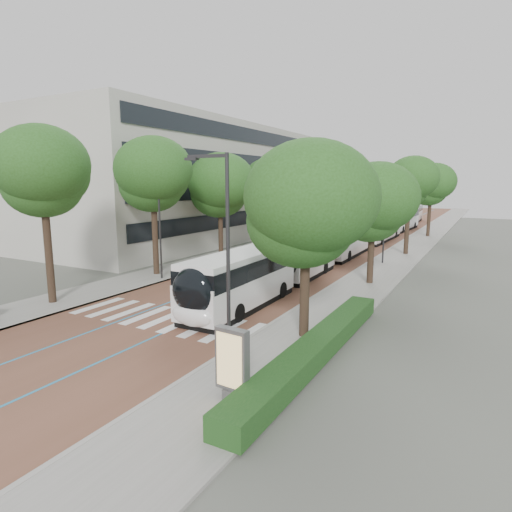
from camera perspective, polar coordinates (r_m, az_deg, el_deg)
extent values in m
plane|color=#51544C|center=(22.71, -14.17, -8.75)|extent=(160.00, 160.00, 0.00)
cube|color=brown|center=(57.99, 13.84, 2.53)|extent=(11.00, 140.00, 0.02)
cube|color=gray|center=(60.34, 6.95, 3.07)|extent=(4.00, 140.00, 0.12)
cube|color=gray|center=(56.52, 21.19, 2.01)|extent=(4.00, 140.00, 0.12)
cube|color=gray|center=(59.66, 8.64, 2.95)|extent=(0.20, 140.00, 0.14)
cube|color=gray|center=(56.80, 19.30, 2.16)|extent=(0.20, 140.00, 0.14)
cube|color=silver|center=(26.71, -20.30, -6.19)|extent=(0.55, 3.60, 0.01)
cube|color=silver|center=(25.80, -18.46, -6.64)|extent=(0.55, 3.60, 0.01)
cube|color=silver|center=(24.92, -16.50, -7.12)|extent=(0.55, 3.60, 0.01)
cube|color=silver|center=(24.08, -14.38, -7.62)|extent=(0.55, 3.60, 0.01)
cube|color=silver|center=(23.27, -12.12, -8.14)|extent=(0.55, 3.60, 0.01)
cube|color=silver|center=(22.50, -9.68, -8.69)|extent=(0.55, 3.60, 0.01)
cube|color=silver|center=(21.78, -7.07, -9.26)|extent=(0.55, 3.60, 0.01)
cube|color=silver|center=(21.10, -4.28, -9.84)|extent=(0.55, 3.60, 0.01)
cube|color=silver|center=(20.48, -1.30, -10.44)|extent=(0.55, 3.60, 0.01)
cube|color=teal|center=(58.42, 12.33, 2.65)|extent=(0.12, 126.00, 0.01)
cube|color=teal|center=(57.59, 15.38, 2.43)|extent=(0.12, 126.00, 0.01)
cube|color=#98958D|center=(55.52, -9.48, 9.60)|extent=(18.00, 40.00, 14.00)
cube|color=black|center=(50.59, -1.24, 5.18)|extent=(0.12, 38.00, 1.60)
cube|color=black|center=(50.43, -1.26, 8.81)|extent=(0.12, 38.00, 1.60)
cube|color=black|center=(50.47, -1.27, 12.44)|extent=(0.12, 38.00, 1.60)
cube|color=black|center=(50.69, -1.29, 15.83)|extent=(0.12, 38.00, 1.60)
cube|color=#143B15|center=(17.90, 8.11, -11.92)|extent=(1.20, 14.00, 0.80)
cylinder|color=#2C2C2E|center=(15.26, -3.73, -1.54)|extent=(0.14, 0.14, 8.00)
cube|color=#2C2C2E|center=(15.44, -6.47, 13.10)|extent=(1.70, 0.12, 0.12)
cube|color=#2C2C2E|center=(15.85, -8.58, 12.68)|extent=(0.50, 0.20, 0.10)
cylinder|color=#2C2C2E|center=(38.57, 16.79, 4.97)|extent=(0.14, 0.14, 8.00)
cube|color=#2C2C2E|center=(38.63, 15.91, 10.82)|extent=(1.70, 0.12, 0.12)
cube|color=#2C2C2E|center=(38.80, 14.88, 10.74)|extent=(0.50, 0.20, 0.10)
cylinder|color=#2C2C2E|center=(31.72, -12.71, 4.18)|extent=(0.14, 0.14, 8.00)
cylinder|color=black|center=(27.65, -25.86, -0.46)|extent=(0.44, 0.44, 5.30)
ellipsoid|color=#234C18|center=(27.28, -26.62, 9.54)|extent=(5.22, 5.22, 4.44)
cylinder|color=black|center=(33.56, -13.28, 1.90)|extent=(0.44, 0.44, 5.27)
ellipsoid|color=#234C18|center=(33.26, -13.61, 10.10)|extent=(5.75, 5.75, 4.89)
cylinder|color=black|center=(40.65, -4.73, 3.04)|extent=(0.44, 0.44, 4.65)
ellipsoid|color=#234C18|center=(40.37, -4.82, 9.01)|extent=(6.27, 6.27, 5.33)
cylinder|color=black|center=(49.23, 1.74, 4.31)|extent=(0.44, 0.44, 4.72)
ellipsoid|color=#234C18|center=(49.00, 1.76, 9.31)|extent=(6.14, 6.14, 5.22)
cylinder|color=black|center=(60.11, 7.00, 5.34)|extent=(0.44, 0.44, 4.92)
ellipsoid|color=#234C18|center=(59.93, 7.09, 9.61)|extent=(6.32, 6.32, 5.37)
cylinder|color=black|center=(74.22, 11.37, 5.88)|extent=(0.44, 0.44, 4.44)
ellipsoid|color=#234C18|center=(74.06, 11.47, 9.00)|extent=(6.38, 6.38, 5.42)
cylinder|color=black|center=(19.66, 6.49, -5.07)|extent=(0.44, 0.44, 4.18)
ellipsoid|color=#234C18|center=(19.04, 6.71, 6.05)|extent=(5.87, 5.87, 4.99)
cylinder|color=black|center=(30.89, 15.05, -0.12)|extent=(0.44, 0.44, 3.91)
ellipsoid|color=#234C18|center=(30.49, 15.35, 6.47)|extent=(5.62, 5.62, 4.78)
cylinder|color=black|center=(44.42, 19.48, 3.27)|extent=(0.44, 0.44, 4.92)
ellipsoid|color=#234C18|center=(44.18, 19.82, 9.04)|extent=(4.85, 4.85, 4.12)
cylinder|color=black|center=(60.21, 22.05, 4.58)|extent=(0.44, 0.44, 4.66)
ellipsoid|color=#234C18|center=(60.02, 22.31, 8.60)|extent=(5.56, 5.56, 4.73)
cylinder|color=black|center=(28.73, 3.11, -0.89)|extent=(2.31, 0.93, 2.30)
cube|color=silver|center=(24.39, -2.02, -4.07)|extent=(2.63, 9.39, 1.82)
cube|color=black|center=(24.14, -2.04, -1.44)|extent=(2.67, 9.21, 0.97)
cube|color=white|center=(24.02, -2.05, 0.06)|extent=(2.58, 9.21, 0.31)
cube|color=black|center=(24.67, -2.01, -6.52)|extent=(2.58, 9.02, 0.35)
cube|color=silver|center=(32.72, 6.31, -0.53)|extent=(2.61, 7.77, 1.82)
cube|color=black|center=(32.54, 6.35, 1.45)|extent=(2.65, 7.62, 0.97)
cube|color=white|center=(32.45, 6.37, 2.57)|extent=(2.56, 7.62, 0.31)
cube|color=black|center=(32.94, 6.27, -2.39)|extent=(2.55, 7.46, 0.35)
ellipsoid|color=black|center=(20.54, -8.41, -4.70)|extent=(2.37, 1.13, 2.28)
ellipsoid|color=silver|center=(20.82, -8.42, -7.77)|extent=(2.36, 1.03, 1.14)
cylinder|color=black|center=(23.33, -7.27, -6.73)|extent=(0.31, 1.00, 1.00)
cylinder|color=black|center=(22.15, -2.45, -7.56)|extent=(0.31, 1.00, 1.00)
cylinder|color=black|center=(34.80, 5.59, -1.16)|extent=(0.31, 1.00, 1.00)
cylinder|color=black|center=(34.02, 9.10, -1.50)|extent=(0.31, 1.00, 1.00)
cylinder|color=black|center=(27.71, -0.84, -3.98)|extent=(0.31, 1.00, 1.00)
cylinder|color=black|center=(26.73, 3.42, -4.52)|extent=(0.31, 1.00, 1.00)
cube|color=silver|center=(43.30, 12.16, 1.86)|extent=(2.58, 12.02, 1.82)
cube|color=black|center=(43.16, 12.21, 3.36)|extent=(2.62, 11.78, 0.97)
cube|color=white|center=(43.10, 12.24, 4.20)|extent=(2.53, 11.78, 0.31)
cube|color=black|center=(43.47, 12.10, 0.44)|extent=(2.53, 11.54, 0.35)
ellipsoid|color=black|center=(37.68, 9.66, 1.90)|extent=(2.36, 1.12, 2.28)
ellipsoid|color=silver|center=(37.80, 9.59, 0.18)|extent=(2.36, 1.02, 1.14)
cylinder|color=black|center=(40.37, 9.12, 0.29)|extent=(0.31, 1.00, 1.00)
cylinder|color=black|center=(39.69, 12.20, 0.03)|extent=(0.31, 1.00, 1.00)
cylinder|color=black|center=(47.34, 12.12, 1.60)|extent=(0.31, 1.00, 1.00)
cylinder|color=black|center=(46.76, 14.78, 1.39)|extent=(0.31, 1.00, 1.00)
cube|color=silver|center=(54.57, 16.14, 3.31)|extent=(2.74, 12.05, 1.82)
cube|color=black|center=(54.46, 16.20, 4.50)|extent=(2.78, 11.81, 0.97)
cube|color=white|center=(54.41, 16.23, 5.17)|extent=(2.69, 11.81, 0.31)
cube|color=black|center=(54.70, 16.08, 2.18)|extent=(2.68, 11.57, 0.35)
ellipsoid|color=black|center=(48.87, 14.50, 3.53)|extent=(2.37, 1.15, 2.28)
ellipsoid|color=silver|center=(48.95, 14.42, 2.20)|extent=(2.37, 1.05, 1.14)
cylinder|color=black|center=(51.50, 13.90, 2.18)|extent=(0.32, 1.01, 1.00)
cylinder|color=black|center=(50.92, 16.34, 1.99)|extent=(0.32, 1.01, 1.00)
cylinder|color=black|center=(58.59, 15.94, 2.99)|extent=(0.32, 1.01, 1.00)
cylinder|color=black|center=(58.09, 18.10, 2.83)|extent=(0.32, 1.01, 1.00)
cube|color=silver|center=(67.25, 18.75, 4.34)|extent=(3.20, 12.13, 1.82)
cube|color=black|center=(67.16, 18.81, 5.31)|extent=(3.23, 11.89, 0.97)
cube|color=white|center=(67.12, 18.84, 5.85)|extent=(3.14, 11.88, 0.31)
cube|color=black|center=(67.35, 18.70, 3.42)|extent=(3.12, 11.64, 0.35)
ellipsoid|color=black|center=(61.53, 17.49, 4.64)|extent=(2.41, 1.24, 2.28)
ellipsoid|color=silver|center=(61.59, 17.42, 3.58)|extent=(2.40, 1.14, 1.14)
cylinder|color=black|center=(64.13, 16.97, 3.51)|extent=(0.36, 1.02, 1.00)
cylinder|color=black|center=(63.58, 18.93, 3.35)|extent=(0.36, 1.02, 1.00)
cylinder|color=black|center=(71.26, 18.57, 4.02)|extent=(0.36, 1.02, 1.00)
cylinder|color=black|center=(70.76, 20.34, 3.88)|extent=(0.36, 1.02, 1.00)
cube|color=silver|center=(81.07, 20.02, 5.13)|extent=(3.01, 12.10, 1.82)
cube|color=black|center=(81.00, 20.07, 5.93)|extent=(3.04, 11.86, 0.97)
cube|color=white|center=(80.96, 20.10, 6.38)|extent=(2.95, 11.85, 0.31)
cube|color=black|center=(81.16, 19.98, 4.36)|extent=(2.94, 11.61, 0.35)
ellipsoid|color=black|center=(75.22, 19.53, 5.40)|extent=(2.40, 1.20, 2.28)
ellipsoid|color=silver|center=(75.26, 19.48, 4.53)|extent=(2.39, 1.10, 1.14)
cylinder|color=black|center=(77.71, 18.85, 4.45)|extent=(0.34, 1.01, 1.00)
cylinder|color=black|center=(77.44, 20.51, 4.34)|extent=(0.34, 1.01, 1.00)
cylinder|color=black|center=(85.02, 19.54, 4.83)|extent=(0.34, 1.01, 1.00)
cylinder|color=black|center=(84.78, 21.05, 4.73)|extent=(0.34, 1.01, 1.00)
cube|color=#59595B|center=(14.66, -3.14, -17.93)|extent=(0.57, 0.49, 0.36)
cube|color=#59595B|center=(14.14, -3.19, -13.57)|extent=(1.19, 0.41, 2.07)
cube|color=tan|center=(14.01, -3.62, -13.80)|extent=(0.99, 0.10, 1.80)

